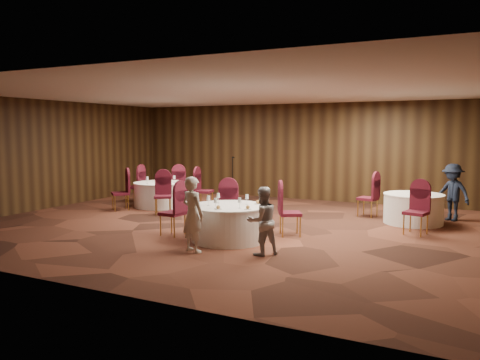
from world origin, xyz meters
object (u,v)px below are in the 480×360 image
at_px(table_left, 160,194).
at_px(mic_stand, 233,188).
at_px(table_main, 229,223).
at_px(table_right, 413,208).
at_px(woman_b, 262,221).
at_px(man_c, 452,192).
at_px(woman_a, 193,214).

distance_m(table_left, mic_stand, 2.47).
distance_m(table_main, table_right, 4.89).
relative_size(woman_b, man_c, 0.87).
xyz_separation_m(table_left, table_right, (7.20, 0.64, -0.00)).
bearing_deg(table_main, table_left, 142.72).
distance_m(table_right, mic_stand, 5.90).
distance_m(table_right, man_c, 1.23).
distance_m(table_left, table_right, 7.23).
distance_m(table_left, woman_a, 5.59).
height_order(table_main, woman_b, woman_b).
height_order(table_right, man_c, man_c).
height_order(mic_stand, woman_a, mic_stand).
distance_m(mic_stand, man_c, 6.61).
bearing_deg(man_c, woman_b, -89.74).
relative_size(table_left, woman_b, 1.23).
relative_size(mic_stand, man_c, 1.00).
xyz_separation_m(woman_a, man_c, (4.29, 5.58, 0.01)).
bearing_deg(woman_a, mic_stand, -51.54).
xyz_separation_m(mic_stand, woman_b, (3.55, -5.73, 0.22)).
bearing_deg(table_left, mic_stand, 53.63).
bearing_deg(table_left, woman_a, -47.68).
bearing_deg(woman_a, woman_b, -145.18).
distance_m(table_main, woman_a, 1.20).
distance_m(woman_b, man_c, 6.02).
bearing_deg(woman_b, man_c, -171.15).
height_order(woman_a, man_c, man_c).
distance_m(table_left, man_c, 8.19).
bearing_deg(woman_b, table_right, -167.46).
relative_size(table_left, woman_a, 1.08).
height_order(mic_stand, woman_b, mic_stand).
distance_m(mic_stand, woman_a, 6.54).
height_order(woman_a, woman_b, woman_a).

